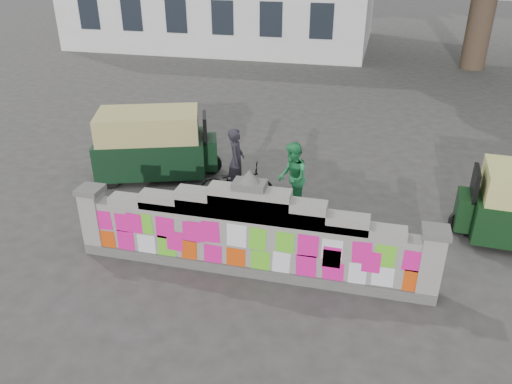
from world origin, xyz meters
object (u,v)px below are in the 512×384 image
pedestrian (292,178)px  cyclist_rider (237,171)px  rickshaw_left (153,144)px  cyclist_bike (237,183)px

pedestrian → cyclist_rider: bearing=-110.7°
rickshaw_left → cyclist_bike: bearing=-38.1°
cyclist_bike → pedestrian: bearing=-107.4°
cyclist_rider → rickshaw_left: size_ratio=0.47×
cyclist_bike → rickshaw_left: size_ratio=0.53×
cyclist_rider → pedestrian: pedestrian is taller
cyclist_bike → cyclist_rider: (0.00, 0.00, 0.31)m
cyclist_bike → pedestrian: pedestrian is taller
cyclist_rider → rickshaw_left: 2.48m
cyclist_rider → rickshaw_left: bearing=60.5°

